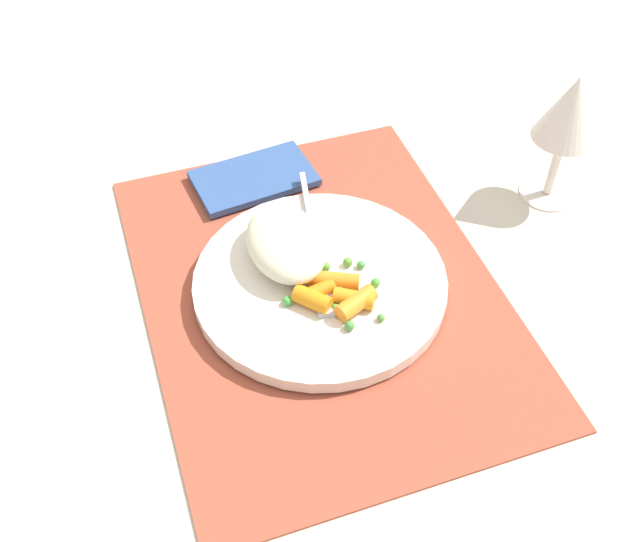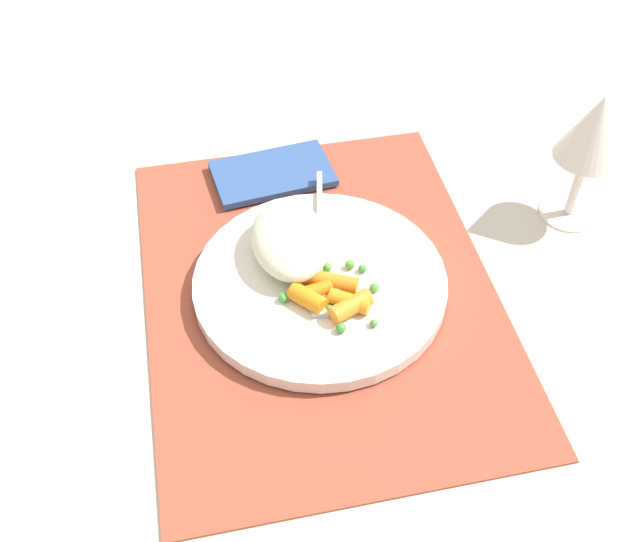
{
  "view_description": "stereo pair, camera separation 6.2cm",
  "coord_description": "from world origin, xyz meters",
  "px_view_note": "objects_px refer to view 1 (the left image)",
  "views": [
    {
      "loc": [
        0.47,
        -0.16,
        0.57
      ],
      "look_at": [
        0.0,
        0.0,
        0.03
      ],
      "focal_mm": 42.61,
      "sensor_mm": 36.0,
      "label": 1
    },
    {
      "loc": [
        0.49,
        -0.1,
        0.57
      ],
      "look_at": [
        0.0,
        0.0,
        0.03
      ],
      "focal_mm": 42.61,
      "sensor_mm": 36.0,
      "label": 2
    }
  ],
  "objects_px": {
    "plate": "(320,283)",
    "wine_glass": "(570,113)",
    "napkin": "(254,178)",
    "fork": "(316,254)",
    "rice_mound": "(286,243)",
    "carrot_portion": "(335,294)"
  },
  "relations": [
    {
      "from": "napkin",
      "to": "rice_mound",
      "type": "bearing_deg",
      "value": -1.84
    },
    {
      "from": "rice_mound",
      "to": "plate",
      "type": "bearing_deg",
      "value": 31.09
    },
    {
      "from": "plate",
      "to": "napkin",
      "type": "height_order",
      "value": "plate"
    },
    {
      "from": "wine_glass",
      "to": "napkin",
      "type": "xyz_separation_m",
      "value": [
        -0.12,
        -0.31,
        -0.1
      ]
    },
    {
      "from": "rice_mound",
      "to": "carrot_portion",
      "type": "bearing_deg",
      "value": 21.3
    },
    {
      "from": "fork",
      "to": "napkin",
      "type": "bearing_deg",
      "value": -170.74
    },
    {
      "from": "carrot_portion",
      "to": "napkin",
      "type": "relative_size",
      "value": 0.59
    },
    {
      "from": "rice_mound",
      "to": "napkin",
      "type": "relative_size",
      "value": 0.82
    },
    {
      "from": "napkin",
      "to": "carrot_portion",
      "type": "bearing_deg",
      "value": 6.09
    },
    {
      "from": "wine_glass",
      "to": "fork",
      "type": "bearing_deg",
      "value": -84.63
    },
    {
      "from": "wine_glass",
      "to": "carrot_portion",
      "type": "bearing_deg",
      "value": -72.85
    },
    {
      "from": "plate",
      "to": "rice_mound",
      "type": "bearing_deg",
      "value": -148.91
    },
    {
      "from": "plate",
      "to": "wine_glass",
      "type": "distance_m",
      "value": 0.31
    },
    {
      "from": "rice_mound",
      "to": "fork",
      "type": "distance_m",
      "value": 0.03
    },
    {
      "from": "rice_mound",
      "to": "wine_glass",
      "type": "relative_size",
      "value": 0.72
    },
    {
      "from": "napkin",
      "to": "wine_glass",
      "type": "bearing_deg",
      "value": 68.44
    },
    {
      "from": "rice_mound",
      "to": "fork",
      "type": "xyz_separation_m",
      "value": [
        0.01,
        0.03,
        -0.02
      ]
    },
    {
      "from": "plate",
      "to": "wine_glass",
      "type": "relative_size",
      "value": 1.64
    },
    {
      "from": "fork",
      "to": "wine_glass",
      "type": "bearing_deg",
      "value": 95.37
    },
    {
      "from": "plate",
      "to": "fork",
      "type": "height_order",
      "value": "fork"
    },
    {
      "from": "carrot_portion",
      "to": "wine_glass",
      "type": "bearing_deg",
      "value": 107.15
    },
    {
      "from": "plate",
      "to": "rice_mound",
      "type": "relative_size",
      "value": 2.28
    }
  ]
}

